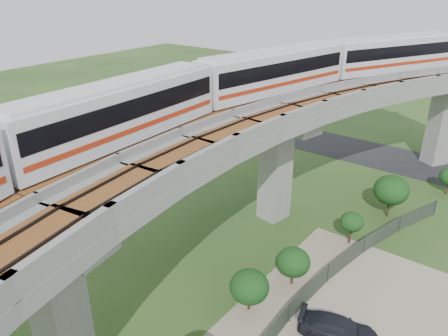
# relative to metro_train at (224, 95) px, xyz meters

# --- Properties ---
(ground) EXTENTS (160.00, 160.00, 0.00)m
(ground) POSITION_rel_metro_train_xyz_m (-0.47, -3.79, -12.31)
(ground) COLOR #25451B
(ground) RESTS_ON ground
(asphalt_road) EXTENTS (60.00, 8.00, 0.03)m
(asphalt_road) POSITION_rel_metro_train_xyz_m (-0.47, 26.21, -12.29)
(asphalt_road) COLOR #232326
(asphalt_road) RESTS_ON ground
(viaduct) EXTENTS (19.58, 73.98, 11.40)m
(viaduct) POSITION_rel_metro_train_xyz_m (3.37, -3.79, -3.26)
(viaduct) COLOR #99968E
(viaduct) RESTS_ON ground
(metro_train) EXTENTS (12.42, 61.20, 3.64)m
(metro_train) POSITION_rel_metro_train_xyz_m (0.00, 0.00, 0.00)
(metro_train) COLOR silver
(metro_train) RESTS_ON ground
(fence) EXTENTS (3.87, 38.73, 1.50)m
(fence) POSITION_rel_metro_train_xyz_m (9.29, -3.79, -11.56)
(fence) COLOR #2D382D
(fence) RESTS_ON ground
(tree_1) EXTENTS (3.00, 3.00, 3.87)m
(tree_1) POSITION_rel_metro_train_xyz_m (8.49, 12.76, -9.72)
(tree_1) COLOR #382314
(tree_1) RESTS_ON ground
(tree_2) EXTENTS (1.83, 1.83, 2.76)m
(tree_2) POSITION_rel_metro_train_xyz_m (7.52, 6.65, -10.33)
(tree_2) COLOR #382314
(tree_2) RESTS_ON ground
(tree_3) EXTENTS (2.33, 2.33, 2.82)m
(tree_3) POSITION_rel_metro_train_xyz_m (6.34, -0.52, -10.48)
(tree_3) COLOR #382314
(tree_3) RESTS_ON ground
(tree_4) EXTENTS (2.52, 2.52, 2.89)m
(tree_4) POSITION_rel_metro_train_xyz_m (5.41, -4.44, -10.49)
(tree_4) COLOR #382314
(tree_4) RESTS_ON ground
(car_dark) EXTENTS (5.02, 3.08, 1.36)m
(car_dark) POSITION_rel_metro_train_xyz_m (10.99, -3.28, -11.59)
(car_dark) COLOR black
(car_dark) RESTS_ON dirt_lot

